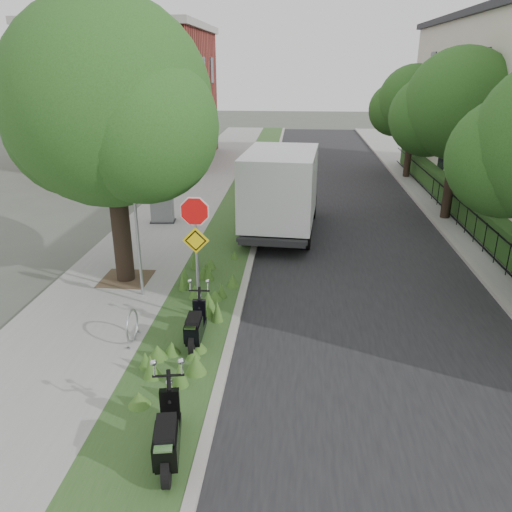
{
  "coord_description": "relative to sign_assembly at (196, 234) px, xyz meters",
  "views": [
    {
      "loc": [
        0.9,
        -10.24,
        6.02
      ],
      "look_at": [
        -0.1,
        1.92,
        1.3
      ],
      "focal_mm": 35.0,
      "sensor_mm": 36.0,
      "label": 1
    }
  ],
  "objects": [
    {
      "name": "bike_hoop",
      "position": [
        -1.3,
        -1.18,
        -1.83
      ],
      "size": [
        0.06,
        0.78,
        0.77
      ],
      "color": "#A5A8AD",
      "rests_on": "ground"
    },
    {
      "name": "scooter_far",
      "position": [
        0.15,
        -1.23,
        -1.83
      ],
      "size": [
        0.36,
        1.64,
        0.78
      ],
      "color": "black",
      "rests_on": "ground"
    },
    {
      "name": "kerb_near",
      "position": [
        0.9,
        9.42,
        -2.26
      ],
      "size": [
        0.2,
        60.0,
        0.13
      ],
      "primitive_type": "cube",
      "color": "#9E9991",
      "rests_on": "ground"
    },
    {
      "name": "footpath_far",
      "position": [
        9.6,
        9.42,
        -2.27
      ],
      "size": [
        3.2,
        60.0,
        0.12
      ],
      "primitive_type": "cube",
      "color": "gray",
      "rests_on": "ground"
    },
    {
      "name": "ground",
      "position": [
        1.4,
        -0.58,
        -2.33
      ],
      "size": [
        120.0,
        120.0,
        0.0
      ],
      "primitive_type": "plane",
      "color": "#4C5147",
      "rests_on": "ground"
    },
    {
      "name": "bare_post",
      "position": [
        -1.8,
        1.22,
        -0.21
      ],
      "size": [
        0.08,
        0.08,
        4.0
      ],
      "color": "#A5A8AD",
      "rests_on": "ground"
    },
    {
      "name": "brick_building",
      "position": [
        -8.1,
        21.42,
        1.88
      ],
      "size": [
        9.4,
        10.4,
        8.3
      ],
      "color": "maroon",
      "rests_on": "ground"
    },
    {
      "name": "sign_assembly",
      "position": [
        0.0,
        0.0,
        0.0
      ],
      "size": [
        0.94,
        0.08,
        3.22
      ],
      "color": "#A5A8AD",
      "rests_on": "ground"
    },
    {
      "name": "far_tree_c",
      "position": [
        8.34,
        17.46,
        1.63
      ],
      "size": [
        4.37,
        3.89,
        5.93
      ],
      "color": "black",
      "rests_on": "ground"
    },
    {
      "name": "verge",
      "position": [
        -0.1,
        9.42,
        -2.27
      ],
      "size": [
        2.0,
        60.0,
        0.12
      ],
      "primitive_type": "cube",
      "color": "#2C4C20",
      "rests_on": "ground"
    },
    {
      "name": "street_tree_main",
      "position": [
        -2.68,
        2.28,
        2.48
      ],
      "size": [
        6.21,
        5.54,
        7.66
      ],
      "color": "black",
      "rests_on": "ground"
    },
    {
      "name": "kerb_far",
      "position": [
        7.9,
        9.42,
        -2.26
      ],
      "size": [
        0.2,
        60.0,
        0.13
      ],
      "primitive_type": "cube",
      "color": "#9E9991",
      "rests_on": "ground"
    },
    {
      "name": "far_tree_b",
      "position": [
        8.34,
        9.46,
        2.04
      ],
      "size": [
        4.83,
        4.31,
        6.56
      ],
      "color": "black",
      "rests_on": "ground"
    },
    {
      "name": "road",
      "position": [
        4.4,
        9.42,
        -2.32
      ],
      "size": [
        7.0,
        60.0,
        0.01
      ],
      "primitive_type": "cube",
      "color": "black",
      "rests_on": "ground"
    },
    {
      "name": "utility_cabinet",
      "position": [
        -2.97,
        7.88,
        -1.59
      ],
      "size": [
        1.02,
        0.74,
        1.29
      ],
      "color": "#262628",
      "rests_on": "ground"
    },
    {
      "name": "scooter_near",
      "position": [
        0.42,
        -4.78,
        -1.79
      ],
      "size": [
        0.57,
        1.78,
        0.85
      ],
      "color": "black",
      "rests_on": "ground"
    },
    {
      "name": "box_truck",
      "position": [
        1.77,
        7.25,
        -0.57
      ],
      "size": [
        2.78,
        6.13,
        2.7
      ],
      "color": "#262628",
      "rests_on": "ground"
    },
    {
      "name": "sidewalk_near",
      "position": [
        -2.85,
        9.42,
        -2.27
      ],
      "size": [
        3.5,
        60.0,
        0.12
      ],
      "primitive_type": "cube",
      "color": "gray",
      "rests_on": "ground"
    },
    {
      "name": "hedge_far",
      "position": [
        9.3,
        9.42,
        -1.66
      ],
      "size": [
        1.0,
        24.0,
        1.1
      ],
      "primitive_type": "cube",
      "color": "#1D3F16",
      "rests_on": "footpath_far"
    },
    {
      "name": "fence_far",
      "position": [
        8.6,
        9.42,
        -1.66
      ],
      "size": [
        0.04,
        24.0,
        1.0
      ],
      "color": "black",
      "rests_on": "ground"
    }
  ]
}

